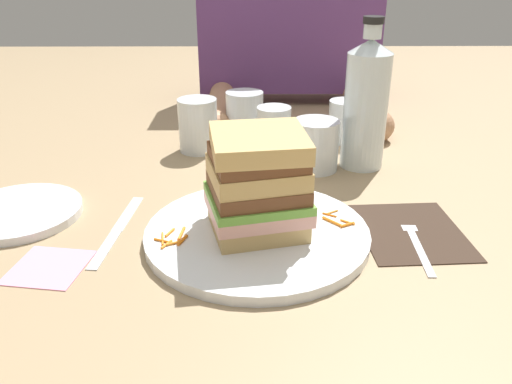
{
  "coord_description": "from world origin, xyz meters",
  "views": [
    {
      "loc": [
        0.0,
        -0.6,
        0.35
      ],
      "look_at": [
        0.01,
        0.02,
        0.05
      ],
      "focal_mm": 36.21,
      "sensor_mm": 36.0,
      "label": 1
    }
  ],
  "objects_px": {
    "sandwich": "(256,184)",
    "napkin_pink": "(48,267)",
    "fork": "(414,237)",
    "empty_tumbler_1": "(244,115)",
    "empty_tumbler_2": "(273,130)",
    "juice_glass": "(315,148)",
    "empty_tumbler_3": "(344,121)",
    "diner_across": "(289,3)",
    "napkin_dark": "(410,231)",
    "side_plate": "(17,212)",
    "empty_tumbler_0": "(197,125)",
    "main_plate": "(256,234)",
    "water_bottle": "(365,103)",
    "knife": "(115,231)"
  },
  "relations": [
    {
      "from": "empty_tumbler_2",
      "to": "empty_tumbler_3",
      "type": "relative_size",
      "value": 1.06
    },
    {
      "from": "empty_tumbler_2",
      "to": "side_plate",
      "type": "bearing_deg",
      "value": -145.46
    },
    {
      "from": "fork",
      "to": "empty_tumbler_0",
      "type": "bearing_deg",
      "value": 132.91
    },
    {
      "from": "main_plate",
      "to": "knife",
      "type": "relative_size",
      "value": 1.48
    },
    {
      "from": "empty_tumbler_1",
      "to": "napkin_dark",
      "type": "bearing_deg",
      "value": -59.35
    },
    {
      "from": "side_plate",
      "to": "empty_tumbler_2",
      "type": "bearing_deg",
      "value": 34.54
    },
    {
      "from": "knife",
      "to": "napkin_dark",
      "type": "bearing_deg",
      "value": -0.33
    },
    {
      "from": "napkin_dark",
      "to": "empty_tumbler_0",
      "type": "bearing_deg",
      "value": 134.95
    },
    {
      "from": "sandwich",
      "to": "empty_tumbler_0",
      "type": "distance_m",
      "value": 0.35
    },
    {
      "from": "fork",
      "to": "empty_tumbler_1",
      "type": "xyz_separation_m",
      "value": [
        -0.23,
        0.41,
        0.04
      ]
    },
    {
      "from": "sandwich",
      "to": "fork",
      "type": "distance_m",
      "value": 0.22
    },
    {
      "from": "juice_glass",
      "to": "napkin_dark",
      "type": "bearing_deg",
      "value": -64.54
    },
    {
      "from": "napkin_dark",
      "to": "diner_across",
      "type": "distance_m",
      "value": 0.72
    },
    {
      "from": "napkin_dark",
      "to": "fork",
      "type": "xyz_separation_m",
      "value": [
        -0.0,
        -0.02,
        0.0
      ]
    },
    {
      "from": "empty_tumbler_3",
      "to": "juice_glass",
      "type": "bearing_deg",
      "value": -116.89
    },
    {
      "from": "sandwich",
      "to": "knife",
      "type": "relative_size",
      "value": 0.72
    },
    {
      "from": "fork",
      "to": "empty_tumbler_2",
      "type": "height_order",
      "value": "empty_tumbler_2"
    },
    {
      "from": "napkin_dark",
      "to": "napkin_pink",
      "type": "distance_m",
      "value": 0.47
    },
    {
      "from": "napkin_dark",
      "to": "empty_tumbler_3",
      "type": "height_order",
      "value": "empty_tumbler_3"
    },
    {
      "from": "juice_glass",
      "to": "empty_tumbler_0",
      "type": "xyz_separation_m",
      "value": [
        -0.21,
        0.09,
        0.01
      ]
    },
    {
      "from": "empty_tumbler_3",
      "to": "side_plate",
      "type": "bearing_deg",
      "value": -148.25
    },
    {
      "from": "napkin_dark",
      "to": "empty_tumbler_3",
      "type": "xyz_separation_m",
      "value": [
        -0.03,
        0.37,
        0.04
      ]
    },
    {
      "from": "sandwich",
      "to": "empty_tumbler_3",
      "type": "distance_m",
      "value": 0.43
    },
    {
      "from": "empty_tumbler_0",
      "to": "empty_tumbler_3",
      "type": "relative_size",
      "value": 1.22
    },
    {
      "from": "sandwich",
      "to": "fork",
      "type": "xyz_separation_m",
      "value": [
        0.21,
        -0.01,
        -0.08
      ]
    },
    {
      "from": "napkin_dark",
      "to": "empty_tumbler_1",
      "type": "relative_size",
      "value": 1.75
    },
    {
      "from": "fork",
      "to": "empty_tumbler_2",
      "type": "bearing_deg",
      "value": 117.79
    },
    {
      "from": "sandwich",
      "to": "diner_across",
      "type": "bearing_deg",
      "value": 83.15
    },
    {
      "from": "sandwich",
      "to": "empty_tumbler_2",
      "type": "bearing_deg",
      "value": 84.09
    },
    {
      "from": "napkin_pink",
      "to": "diner_across",
      "type": "relative_size",
      "value": 0.16
    },
    {
      "from": "empty_tumbler_2",
      "to": "napkin_pink",
      "type": "distance_m",
      "value": 0.49
    },
    {
      "from": "side_plate",
      "to": "main_plate",
      "type": "bearing_deg",
      "value": -10.75
    },
    {
      "from": "fork",
      "to": "napkin_pink",
      "type": "relative_size",
      "value": 1.93
    },
    {
      "from": "empty_tumbler_2",
      "to": "empty_tumbler_3",
      "type": "height_order",
      "value": "empty_tumbler_2"
    },
    {
      "from": "fork",
      "to": "empty_tumbler_1",
      "type": "bearing_deg",
      "value": 119.16
    },
    {
      "from": "knife",
      "to": "empty_tumbler_2",
      "type": "bearing_deg",
      "value": 53.63
    },
    {
      "from": "juice_glass",
      "to": "empty_tumbler_1",
      "type": "height_order",
      "value": "empty_tumbler_1"
    },
    {
      "from": "empty_tumbler_3",
      "to": "napkin_pink",
      "type": "xyz_separation_m",
      "value": [
        -0.43,
        -0.45,
        -0.04
      ]
    },
    {
      "from": "sandwich",
      "to": "napkin_pink",
      "type": "xyz_separation_m",
      "value": [
        -0.25,
        -0.07,
        -0.08
      ]
    },
    {
      "from": "fork",
      "to": "diner_across",
      "type": "height_order",
      "value": "diner_across"
    },
    {
      "from": "empty_tumbler_0",
      "to": "side_plate",
      "type": "height_order",
      "value": "empty_tumbler_0"
    },
    {
      "from": "knife",
      "to": "empty_tumbler_2",
      "type": "distance_m",
      "value": 0.38
    },
    {
      "from": "main_plate",
      "to": "knife",
      "type": "distance_m",
      "value": 0.19
    },
    {
      "from": "water_bottle",
      "to": "empty_tumbler_0",
      "type": "relative_size",
      "value": 2.54
    },
    {
      "from": "juice_glass",
      "to": "diner_across",
      "type": "distance_m",
      "value": 0.49
    },
    {
      "from": "main_plate",
      "to": "water_bottle",
      "type": "xyz_separation_m",
      "value": [
        0.19,
        0.26,
        0.11
      ]
    },
    {
      "from": "sandwich",
      "to": "napkin_pink",
      "type": "distance_m",
      "value": 0.27
    },
    {
      "from": "sandwich",
      "to": "napkin_dark",
      "type": "xyz_separation_m",
      "value": [
        0.21,
        0.02,
        -0.08
      ]
    },
    {
      "from": "main_plate",
      "to": "sandwich",
      "type": "height_order",
      "value": "sandwich"
    },
    {
      "from": "empty_tumbler_2",
      "to": "sandwich",
      "type": "bearing_deg",
      "value": -95.91
    }
  ]
}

